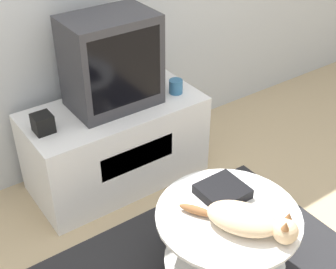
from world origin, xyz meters
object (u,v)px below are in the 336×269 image
Objects in this scene: tv at (111,62)px; cat at (248,220)px; speaker at (43,123)px; dvd_box at (222,191)px.

tv reaches higher than cat.
tv is at bearing 5.72° from speaker.
speaker reaches higher than dvd_box.
tv is 1.00m from dvd_box.
tv is at bearing 149.06° from cat.
speaker is at bearing 120.92° from dvd_box.
cat is (0.47, -1.13, -0.10)m from speaker.
tv reaches higher than speaker.
dvd_box is (0.06, -0.94, -0.35)m from tv.
cat is (-0.06, -0.24, 0.03)m from dvd_box.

